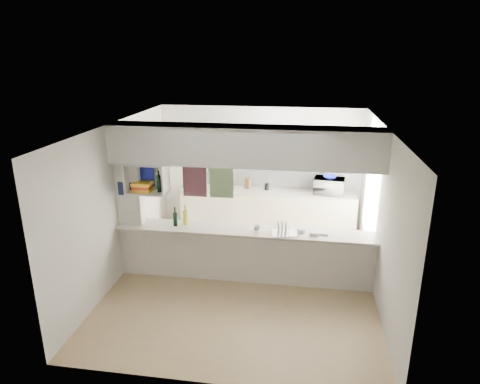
% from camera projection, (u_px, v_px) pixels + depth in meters
% --- Properties ---
extents(floor, '(4.80, 4.80, 0.00)m').
position_uv_depth(floor, '(244.00, 280.00, 7.20)').
color(floor, tan).
rests_on(floor, ground).
extents(ceiling, '(4.80, 4.80, 0.00)m').
position_uv_depth(ceiling, '(244.00, 126.00, 6.39)').
color(ceiling, white).
rests_on(ceiling, wall_back).
extents(wall_back, '(4.20, 0.00, 4.20)m').
position_uv_depth(wall_back, '(260.00, 169.00, 9.05)').
color(wall_back, silver).
rests_on(wall_back, floor).
extents(wall_left, '(0.00, 4.80, 4.80)m').
position_uv_depth(wall_left, '(119.00, 201.00, 7.10)').
color(wall_left, silver).
rests_on(wall_left, floor).
extents(wall_right, '(0.00, 4.80, 4.80)m').
position_uv_depth(wall_right, '(380.00, 215.00, 6.50)').
color(wall_right, silver).
rests_on(wall_right, floor).
extents(servery_partition, '(4.20, 0.50, 2.60)m').
position_uv_depth(servery_partition, '(233.00, 186.00, 6.71)').
color(servery_partition, silver).
rests_on(servery_partition, floor).
extents(cubby_shelf, '(0.65, 0.35, 0.50)m').
position_uv_depth(cubby_shelf, '(147.00, 180.00, 6.83)').
color(cubby_shelf, white).
rests_on(cubby_shelf, bulkhead).
extents(kitchen_run, '(3.60, 0.63, 2.24)m').
position_uv_depth(kitchen_run, '(266.00, 194.00, 8.93)').
color(kitchen_run, beige).
rests_on(kitchen_run, floor).
extents(microwave, '(0.65, 0.49, 0.33)m').
position_uv_depth(microwave, '(329.00, 186.00, 8.60)').
color(microwave, white).
rests_on(microwave, bench_top).
extents(bowl, '(0.27, 0.27, 0.07)m').
position_uv_depth(bowl, '(330.00, 177.00, 8.51)').
color(bowl, '#0C1489').
rests_on(bowl, microwave).
extents(dish_rack, '(0.45, 0.37, 0.22)m').
position_uv_depth(dish_rack, '(284.00, 228.00, 6.74)').
color(dish_rack, silver).
rests_on(dish_rack, breakfast_bar).
extents(cup, '(0.14, 0.14, 0.09)m').
position_uv_depth(cup, '(257.00, 228.00, 6.83)').
color(cup, white).
rests_on(cup, dish_rack).
extents(wine_bottles, '(0.22, 0.15, 0.34)m').
position_uv_depth(wine_bottles, '(180.00, 218.00, 7.06)').
color(wine_bottles, black).
rests_on(wine_bottles, breakfast_bar).
extents(plastic_tubs, '(0.49, 0.22, 0.07)m').
position_uv_depth(plastic_tubs, '(307.00, 232.00, 6.75)').
color(plastic_tubs, silver).
rests_on(plastic_tubs, breakfast_bar).
extents(utensil_jar, '(0.10, 0.10, 0.14)m').
position_uv_depth(utensil_jar, '(267.00, 187.00, 8.89)').
color(utensil_jar, black).
rests_on(utensil_jar, bench_top).
extents(knife_block, '(0.13, 0.12, 0.21)m').
position_uv_depth(knife_block, '(248.00, 184.00, 8.96)').
color(knife_block, brown).
rests_on(knife_block, bench_top).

